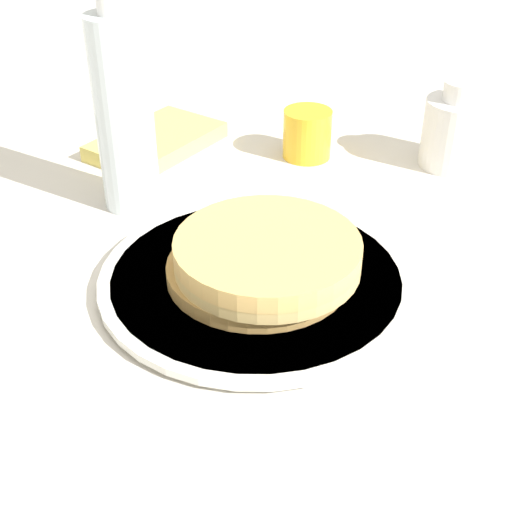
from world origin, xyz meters
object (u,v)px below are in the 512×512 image
object	(u,v)px
juice_glass	(307,134)
cream_jug	(456,130)
plate	(256,279)
water_bottle_near	(124,114)
pancake_stack	(261,259)

from	to	relation	value
juice_glass	cream_jug	world-z (taller)	cream_jug
plate	water_bottle_near	world-z (taller)	water_bottle_near
juice_glass	plate	bearing A→B (deg)	-6.57
pancake_stack	juice_glass	distance (m)	0.29
plate	water_bottle_near	distance (m)	0.23
water_bottle_near	plate	bearing A→B (deg)	47.60
pancake_stack	cream_jug	world-z (taller)	cream_jug
cream_jug	water_bottle_near	bearing A→B (deg)	-69.08
pancake_stack	cream_jug	distance (m)	0.35
cream_jug	plate	bearing A→B (deg)	-37.01
pancake_stack	juice_glass	world-z (taller)	juice_glass
pancake_stack	plate	bearing A→B (deg)	-129.41
juice_glass	cream_jug	distance (m)	0.18
plate	cream_jug	bearing A→B (deg)	142.99
pancake_stack	water_bottle_near	distance (m)	0.23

